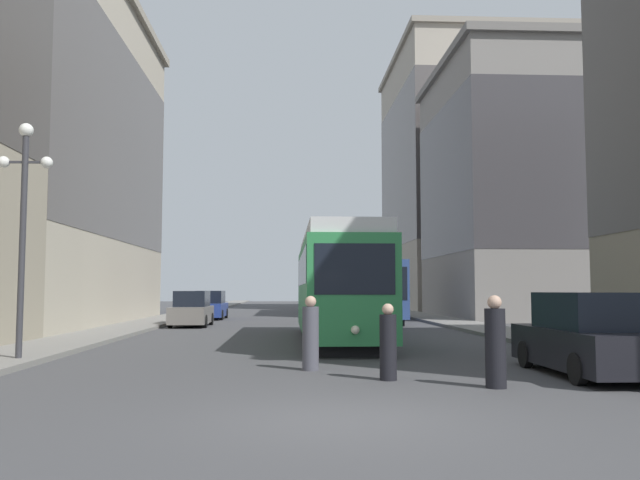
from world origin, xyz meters
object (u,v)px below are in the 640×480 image
(pedestrian_crossing_near, at_px, (388,344))
(lamp_post_left_near, at_px, (24,204))
(streetcar, at_px, (337,284))
(parked_car_right_far, at_px, (587,337))
(parked_car_left_mid, at_px, (192,310))
(parked_car_left_near, at_px, (211,306))
(pedestrian_crossing_far, at_px, (311,336))
(pedestrian_on_sidewalk, at_px, (495,345))
(transit_bus, at_px, (370,289))

(pedestrian_crossing_near, distance_m, lamp_post_left_near, 10.14)
(streetcar, distance_m, lamp_post_left_near, 11.41)
(pedestrian_crossing_near, bearing_deg, parked_car_right_far, -51.22)
(parked_car_left_mid, bearing_deg, parked_car_left_near, 89.96)
(parked_car_right_far, relative_size, pedestrian_crossing_far, 2.75)
(pedestrian_on_sidewalk, bearing_deg, parked_car_left_near, 69.34)
(parked_car_right_far, distance_m, pedestrian_on_sidewalk, 3.09)
(streetcar, relative_size, parked_car_right_far, 2.81)
(parked_car_left_mid, relative_size, parked_car_right_far, 0.93)
(pedestrian_crossing_far, bearing_deg, pedestrian_crossing_near, 16.04)
(pedestrian_on_sidewalk, bearing_deg, pedestrian_crossing_near, 111.03)
(parked_car_left_mid, xyz_separation_m, parked_car_right_far, (11.51, -20.13, 0.00))
(pedestrian_crossing_near, relative_size, pedestrian_on_sidewalk, 0.90)
(pedestrian_crossing_far, relative_size, lamp_post_left_near, 0.29)
(lamp_post_left_near, bearing_deg, pedestrian_on_sidewalk, -23.26)
(parked_car_right_far, height_order, pedestrian_on_sidewalk, parked_car_right_far)
(parked_car_right_far, distance_m, lamp_post_left_near, 14.11)
(parked_car_left_mid, relative_size, lamp_post_left_near, 0.73)
(transit_bus, distance_m, parked_car_left_mid, 11.04)
(parked_car_left_mid, distance_m, pedestrian_crossing_far, 19.63)
(streetcar, bearing_deg, parked_car_left_near, 110.04)
(parked_car_left_mid, xyz_separation_m, pedestrian_crossing_far, (5.46, -18.85, -0.04))
(streetcar, xyz_separation_m, pedestrian_crossing_far, (-1.28, -8.87, -1.29))
(transit_bus, xyz_separation_m, lamp_post_left_near, (-11.75, -22.03, 2.14))
(transit_bus, distance_m, pedestrian_crossing_far, 24.15)
(streetcar, relative_size, transit_bus, 1.14)
(streetcar, height_order, parked_car_left_near, streetcar)
(streetcar, distance_m, transit_bus, 15.17)
(lamp_post_left_near, bearing_deg, pedestrian_crossing_far, -12.97)
(pedestrian_crossing_far, distance_m, lamp_post_left_near, 8.24)
(transit_bus, bearing_deg, pedestrian_crossing_far, -100.99)
(transit_bus, distance_m, parked_car_left_near, 10.54)
(transit_bus, bearing_deg, streetcar, -102.33)
(transit_bus, relative_size, pedestrian_on_sidewalk, 6.60)
(streetcar, height_order, parked_car_left_mid, streetcar)
(parked_car_right_far, height_order, lamp_post_left_near, lamp_post_left_near)
(pedestrian_on_sidewalk, bearing_deg, lamp_post_left_near, 119.67)
(pedestrian_on_sidewalk, relative_size, lamp_post_left_near, 0.29)
(transit_bus, relative_size, pedestrian_crossing_near, 7.36)
(parked_car_left_mid, height_order, pedestrian_crossing_far, parked_car_left_mid)
(parked_car_right_far, xyz_separation_m, pedestrian_on_sidewalk, (-2.59, -1.68, -0.02))
(parked_car_left_near, xyz_separation_m, parked_car_right_far, (11.51, -28.60, 0.00))
(parked_car_left_near, bearing_deg, pedestrian_on_sidewalk, -73.10)
(pedestrian_crossing_near, bearing_deg, pedestrian_on_sidewalk, -89.49)
(pedestrian_on_sidewalk, distance_m, lamp_post_left_near, 12.22)
(streetcar, xyz_separation_m, transit_bus, (3.10, 14.85, -0.15))
(parked_car_right_far, relative_size, pedestrian_crossing_near, 2.99)
(parked_car_left_near, xyz_separation_m, pedestrian_crossing_near, (7.02, -29.10, -0.10))
(streetcar, bearing_deg, parked_car_right_far, -64.87)
(transit_bus, xyz_separation_m, pedestrian_crossing_far, (-4.38, -23.73, -1.14))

